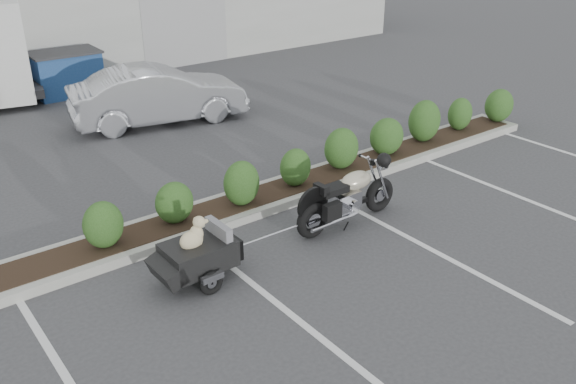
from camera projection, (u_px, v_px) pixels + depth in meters
ground at (342, 255)px, 9.15m from camera, size 90.00×90.00×0.00m
planter_kerb at (303, 185)px, 11.25m from camera, size 12.00×1.00×0.15m
motorcycle at (348, 197)px, 9.86m from camera, size 2.10×0.71×1.21m
pet_trailer at (198, 254)px, 8.38m from camera, size 1.67×0.93×1.00m
sedan at (159, 95)px, 14.47m from camera, size 4.31×2.23×1.35m
dumpster at (67, 73)px, 16.66m from camera, size 1.83×1.28×1.19m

